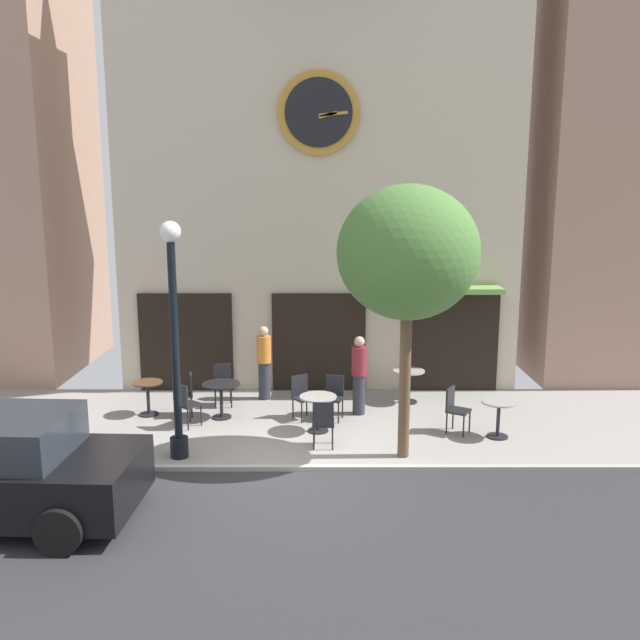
# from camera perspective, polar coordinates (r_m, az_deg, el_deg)

# --- Properties ---
(ground_plane) EXTENTS (27.24, 10.56, 0.13)m
(ground_plane) POSITION_cam_1_polar(r_m,az_deg,el_deg) (11.08, -2.54, -13.99)
(ground_plane) COLOR gray
(clock_building) EXTENTS (9.27, 3.52, 11.34)m
(clock_building) POSITION_cam_1_polar(r_m,az_deg,el_deg) (16.45, 0.04, 15.06)
(clock_building) COLOR beige
(clock_building) RESTS_ON ground_plane
(street_lamp) EXTENTS (0.36, 0.36, 4.15)m
(street_lamp) POSITION_cam_1_polar(r_m,az_deg,el_deg) (11.78, -12.08, -1.74)
(street_lamp) COLOR black
(street_lamp) RESTS_ON ground_plane
(street_tree) EXTENTS (2.40, 2.16, 4.76)m
(street_tree) POSITION_cam_1_polar(r_m,az_deg,el_deg) (11.40, 7.60, 5.58)
(street_tree) COLOR brown
(street_tree) RESTS_ON ground_plane
(cafe_table_center) EXTENTS (0.63, 0.63, 0.72)m
(cafe_table_center) POSITION_cam_1_polar(r_m,az_deg,el_deg) (14.55, -14.26, -6.00)
(cafe_table_center) COLOR black
(cafe_table_center) RESTS_ON ground_plane
(cafe_table_near_curb) EXTENTS (0.78, 0.78, 0.74)m
(cafe_table_near_curb) POSITION_cam_1_polar(r_m,az_deg,el_deg) (14.06, -8.25, -6.09)
(cafe_table_near_curb) COLOR black
(cafe_table_near_curb) RESTS_ON ground_plane
(cafe_table_center_left) EXTENTS (0.72, 0.72, 0.72)m
(cafe_table_center_left) POSITION_cam_1_polar(r_m,az_deg,el_deg) (13.16, -0.03, -7.31)
(cafe_table_center_left) COLOR black
(cafe_table_center_left) RESTS_ON ground_plane
(cafe_table_rightmost) EXTENTS (0.70, 0.70, 0.74)m
(cafe_table_rightmost) POSITION_cam_1_polar(r_m,az_deg,el_deg) (15.02, 7.65, -5.05)
(cafe_table_rightmost) COLOR black
(cafe_table_rightmost) RESTS_ON ground_plane
(cafe_table_center_right) EXTENTS (0.67, 0.67, 0.72)m
(cafe_table_center_right) POSITION_cam_1_polar(r_m,az_deg,el_deg) (13.31, 15.03, -7.59)
(cafe_table_center_right) COLOR black
(cafe_table_center_right) RESTS_ON ground_plane
(cafe_chair_by_entrance) EXTENTS (0.40, 0.40, 0.90)m
(cafe_chair_by_entrance) POSITION_cam_1_polar(r_m,az_deg,el_deg) (12.34, 0.40, -8.53)
(cafe_chair_by_entrance) COLOR black
(cafe_chair_by_entrance) RESTS_ON ground_plane
(cafe_chair_facing_street) EXTENTS (0.56, 0.56, 0.90)m
(cafe_chair_facing_street) POSITION_cam_1_polar(r_m,az_deg,el_deg) (13.90, -1.41, -6.25)
(cafe_chair_facing_street) COLOR black
(cafe_chair_facing_street) RESTS_ON ground_plane
(cafe_chair_corner) EXTENTS (0.56, 0.56, 0.90)m
(cafe_chair_corner) POSITION_cam_1_polar(r_m,az_deg,el_deg) (13.64, -11.24, -6.80)
(cafe_chair_corner) COLOR black
(cafe_chair_corner) RESTS_ON ground_plane
(cafe_chair_outer) EXTENTS (0.55, 0.55, 0.90)m
(cafe_chair_outer) POSITION_cam_1_polar(r_m,az_deg,el_deg) (13.37, 11.47, -7.18)
(cafe_chair_outer) COLOR black
(cafe_chair_outer) RESTS_ON ground_plane
(cafe_chair_near_tree) EXTENTS (0.48, 0.48, 0.90)m
(cafe_chair_near_tree) POSITION_cam_1_polar(r_m,az_deg,el_deg) (14.32, -11.11, -5.93)
(cafe_chair_near_tree) COLOR black
(cafe_chair_near_tree) RESTS_ON ground_plane
(cafe_chair_mid_row) EXTENTS (0.49, 0.49, 0.90)m
(cafe_chair_mid_row) POSITION_cam_1_polar(r_m,az_deg,el_deg) (13.88, 1.28, -6.27)
(cafe_chair_mid_row) COLOR black
(cafe_chair_mid_row) RESTS_ON ground_plane
(cafe_chair_right_end) EXTENTS (0.46, 0.46, 0.90)m
(cafe_chair_right_end) POSITION_cam_1_polar(r_m,az_deg,el_deg) (14.89, -8.13, -5.17)
(cafe_chair_right_end) COLOR black
(cafe_chair_right_end) RESTS_ON ground_plane
(pedestrian_maroon) EXTENTS (0.32, 0.32, 1.67)m
(pedestrian_maroon) POSITION_cam_1_polar(r_m,az_deg,el_deg) (14.09, 3.46, -4.61)
(pedestrian_maroon) COLOR #2D2D38
(pedestrian_maroon) RESTS_ON ground_plane
(pedestrian_orange) EXTENTS (0.33, 0.33, 1.67)m
(pedestrian_orange) POSITION_cam_1_polar(r_m,az_deg,el_deg) (15.11, -4.64, -3.54)
(pedestrian_orange) COLOR #2D2D38
(pedestrian_orange) RESTS_ON ground_plane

